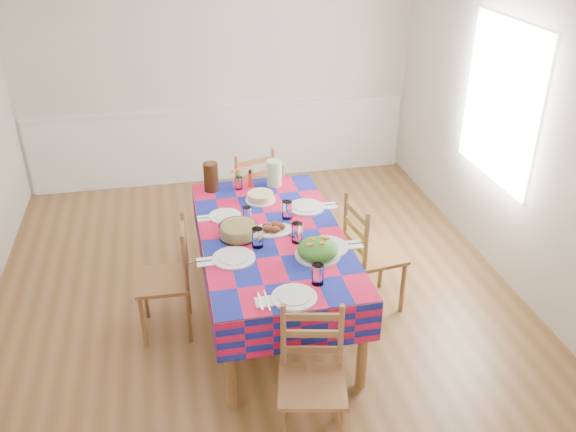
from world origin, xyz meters
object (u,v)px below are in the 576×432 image
Objects in this scene: tea_pitcher at (211,177)px; chair_far at (250,195)px; meat_platter at (273,228)px; chair_left at (169,280)px; dining_table at (272,243)px; chair_near at (312,381)px; chair_right at (370,255)px; green_pitcher at (274,173)px.

chair_far is (0.39, 0.43, -0.43)m from tea_pitcher.
meat_platter is 1.30m from chair_far.
meat_platter is at bearing -64.46° from tea_pitcher.
chair_far is 1.04× the size of chair_left.
meat_platter is at bearing 94.98° from chair_left.
chair_near is at bearing -89.59° from dining_table.
chair_far is 1.00× the size of chair_right.
tea_pitcher is 2.23m from chair_near.
chair_left is (-0.99, -0.86, -0.43)m from green_pitcher.
meat_platter is 1.36× the size of green_pitcher.
chair_right is (0.81, -0.01, -0.21)m from dining_table.
chair_near is 0.94× the size of chair_right.
chair_far is at bearing 47.17° from tea_pitcher.
meat_platter is at bearing 60.05° from dining_table.
green_pitcher is 1.15m from chair_right.
chair_near is 2.57m from chair_far.
meat_platter is at bearing 79.68° from chair_right.
chair_right is at bearing -0.45° from dining_table.
chair_left reaches higher than dining_table.
meat_platter is 1.36m from chair_near.
chair_right is at bearing -35.95° from tea_pitcher.
chair_right is (0.63, -0.86, -0.41)m from green_pitcher.
chair_near is 1.51m from chair_right.
chair_near is at bearing -79.69° from tea_pitcher.
dining_table is 6.44× the size of meat_platter.
chair_far reaches higher than meat_platter.
green_pitcher is 0.62m from chair_far.
chair_left is (-0.81, -0.00, -0.23)m from dining_table.
chair_near is at bearing 140.04° from chair_right.
dining_table is 8.78× the size of green_pitcher.
green_pitcher reaches higher than meat_platter.
dining_table is 1.30m from chair_far.
meat_platter is 0.86m from chair_right.
tea_pitcher is 0.27× the size of chair_left.
meat_platter is at bearing 72.41° from chair_far.
green_pitcher is 1.38m from chair_left.
chair_far is (0.01, 1.28, -0.21)m from dining_table.
chair_left is at bearing 134.92° from chair_near.
dining_table is 2.12× the size of chair_left.
dining_table is 0.90m from green_pitcher.
meat_platter is 0.33× the size of chair_left.
tea_pitcher is at bearing 112.58° from chair_near.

